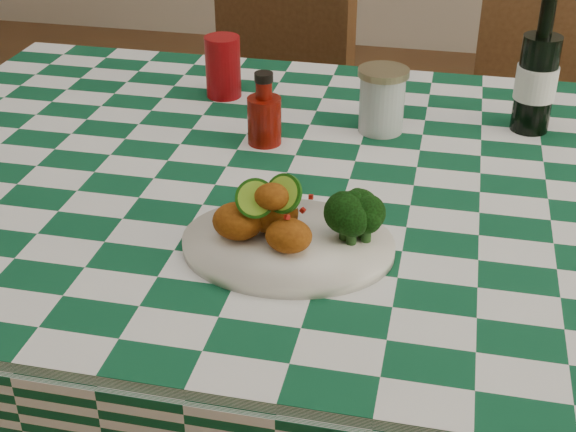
% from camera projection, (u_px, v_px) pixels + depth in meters
% --- Properties ---
extents(dining_table, '(1.66, 1.06, 0.79)m').
position_uv_depth(dining_table, '(341.00, 366.00, 1.48)').
color(dining_table, '#0E492B').
rests_on(dining_table, ground).
extents(plate, '(0.31, 0.25, 0.02)m').
position_uv_depth(plate, '(288.00, 245.00, 1.10)').
color(plate, white).
rests_on(plate, dining_table).
extents(fried_chicken_pile, '(0.13, 0.10, 0.08)m').
position_uv_depth(fried_chicken_pile, '(274.00, 211.00, 1.08)').
color(fried_chicken_pile, '#964B0E').
rests_on(fried_chicken_pile, plate).
extents(broccoli_side, '(0.09, 0.09, 0.07)m').
position_uv_depth(broccoli_side, '(350.00, 220.00, 1.07)').
color(broccoli_side, black).
rests_on(broccoli_side, plate).
extents(red_tumbler, '(0.08, 0.08, 0.12)m').
position_uv_depth(red_tumbler, '(223.00, 67.00, 1.56)').
color(red_tumbler, maroon).
rests_on(red_tumbler, dining_table).
extents(ketchup_bottle, '(0.07, 0.07, 0.13)m').
position_uv_depth(ketchup_bottle, '(264.00, 109.00, 1.37)').
color(ketchup_bottle, '#670C05').
rests_on(ketchup_bottle, dining_table).
extents(mason_jar, '(0.12, 0.12, 0.12)m').
position_uv_depth(mason_jar, '(382.00, 100.00, 1.42)').
color(mason_jar, '#B2BCBA').
rests_on(mason_jar, dining_table).
extents(beer_bottle, '(0.10, 0.10, 0.24)m').
position_uv_depth(beer_bottle, '(539.00, 65.00, 1.39)').
color(beer_bottle, black).
rests_on(beer_bottle, dining_table).
extents(wooden_chair_left, '(0.58, 0.59, 0.94)m').
position_uv_depth(wooden_chair_left, '(238.00, 150.00, 2.10)').
color(wooden_chair_left, '#472814').
rests_on(wooden_chair_left, ground).
extents(wooden_chair_right, '(0.45, 0.47, 0.96)m').
position_uv_depth(wooden_chair_right, '(555.00, 178.00, 1.94)').
color(wooden_chair_right, '#472814').
rests_on(wooden_chair_right, ground).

